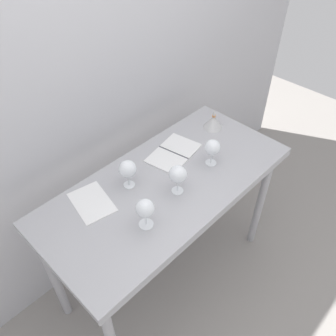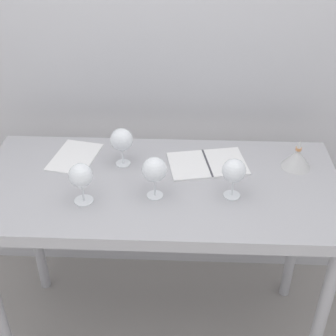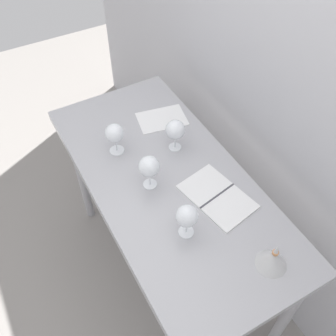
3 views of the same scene
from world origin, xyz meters
name	(u,v)px [view 1 (image 1 of 3)]	position (x,y,z in m)	size (l,w,h in m)	color
ground_plane	(167,272)	(0.00, 0.00, 0.00)	(6.00, 6.00, 0.00)	gray
back_wall	(99,80)	(0.00, 0.49, 1.30)	(3.80, 0.04, 2.60)	#B8B8BD
steel_counter	(167,195)	(0.00, -0.01, 0.79)	(1.40, 0.65, 0.90)	#A4A4AA
wine_glass_near_right	(212,148)	(0.27, -0.08, 1.01)	(0.09, 0.09, 0.16)	white
wine_glass_far_left	(128,169)	(-0.16, 0.12, 1.01)	(0.09, 0.09, 0.16)	white
wine_glass_near_center	(178,175)	(-0.01, -0.09, 1.01)	(0.09, 0.09, 0.16)	white
wine_glass_near_left	(145,209)	(-0.27, -0.13, 1.01)	(0.09, 0.09, 0.16)	white
open_notebook	(174,153)	(0.19, 0.13, 0.90)	(0.34, 0.25, 0.01)	white
tasting_sheet_upper	(92,202)	(-0.36, 0.16, 0.90)	(0.17, 0.24, 0.00)	white
decanter_funnel	(213,122)	(0.54, 0.13, 0.94)	(0.12, 0.12, 0.13)	#BCBCBC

